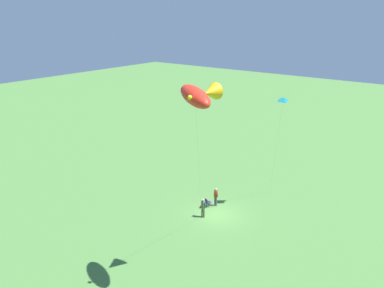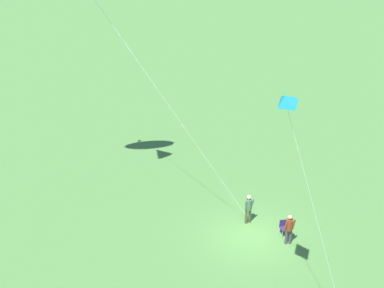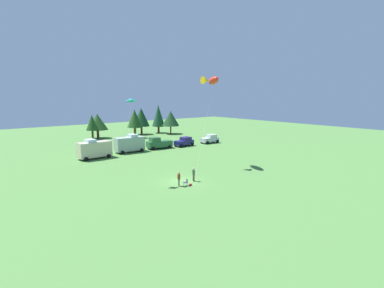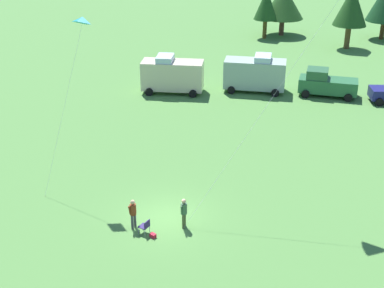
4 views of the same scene
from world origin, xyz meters
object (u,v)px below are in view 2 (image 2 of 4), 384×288
Objects in this scene: person_kite_flyer at (248,207)px; person_spectator at (289,227)px; folding_chair at (285,226)px; kite_delta_teal at (285,101)px; backpack_on_grass at (282,226)px.

person_kite_flyer is 2.68m from person_spectator.
folding_chair is 11.55m from kite_delta_teal.
person_kite_flyer is 0.17× the size of kite_delta_teal.
person_spectator is at bearing 149.82° from backpack_on_grass.
person_spectator is 5.44× the size of backpack_on_grass.
person_spectator is (-0.73, 0.42, 0.53)m from folding_chair.
folding_chair is 0.47× the size of person_spectator.
person_kite_flyer is at bearing -33.40° from kite_delta_teal.
person_spectator reaches higher than backpack_on_grass.
backpack_on_grass is at bearing -48.01° from kite_delta_teal.
kite_delta_teal is (-4.26, 4.97, 9.51)m from folding_chair.
person_kite_flyer is 11.63m from kite_delta_teal.
folding_chair is at bearing 177.00° from person_spectator.
kite_delta_teal is (-4.72, 5.25, 9.89)m from backpack_on_grass.
backpack_on_grass is at bearing 176.64° from person_spectator.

